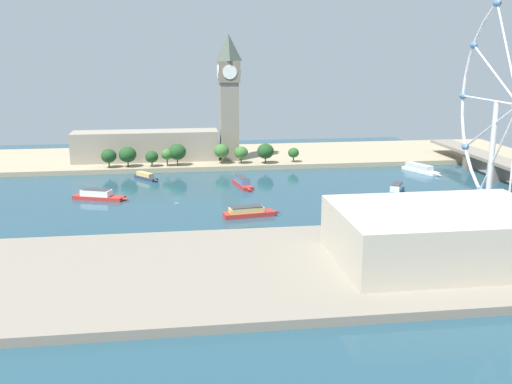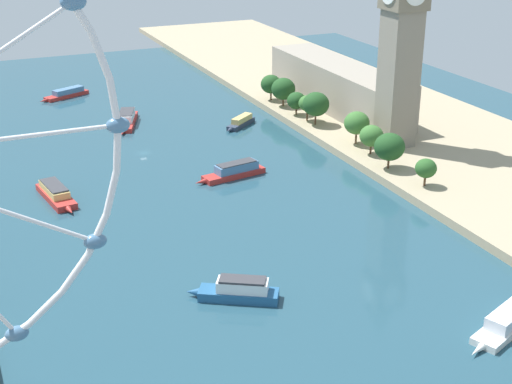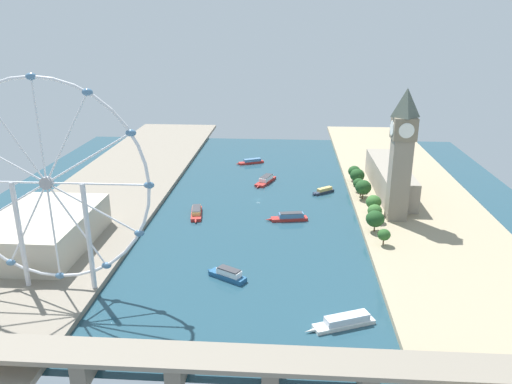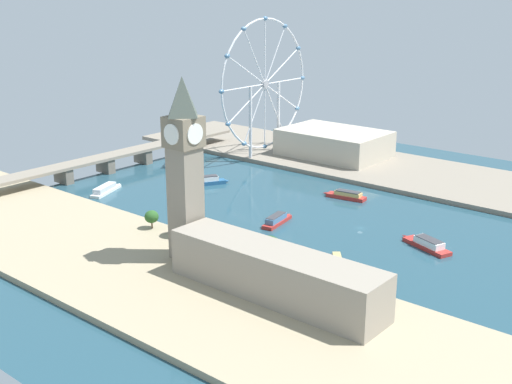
{
  "view_description": "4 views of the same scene",
  "coord_description": "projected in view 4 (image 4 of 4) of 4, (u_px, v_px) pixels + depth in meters",
  "views": [
    {
      "loc": [
        313.11,
        -0.55,
        79.32
      ],
      "look_at": [
        20.15,
        40.82,
        7.03
      ],
      "focal_mm": 41.71,
      "sensor_mm": 36.0,
      "label": 1
    },
    {
      "loc": [
        70.79,
        276.02,
        99.38
      ],
      "look_at": [
        -9.25,
        92.13,
        16.42
      ],
      "focal_mm": 52.15,
      "sensor_mm": 36.0,
      "label": 2
    },
    {
      "loc": [
        -21.9,
        346.44,
        126.42
      ],
      "look_at": [
        0.3,
        18.01,
        12.15
      ],
      "focal_mm": 34.74,
      "sensor_mm": 36.0,
      "label": 3
    },
    {
      "loc": [
        -294.18,
        -172.65,
        124.43
      ],
      "look_at": [
        -24.93,
        53.03,
        15.96
      ],
      "focal_mm": 46.28,
      "sensor_mm": 36.0,
      "label": 4
    }
  ],
  "objects": [
    {
      "name": "tour_boat_5",
      "position": [
        346.0,
        195.0,
        408.07
      ],
      "size": [
        10.37,
        29.09,
        5.08
      ],
      "rotation": [
        0.0,
        0.0,
        1.72
      ],
      "color": "#B22D28",
      "rests_on": "ground_plane"
    },
    {
      "name": "ground_plane",
      "position": [
        360.0,
        228.0,
        358.1
      ],
      "size": [
        398.22,
        398.22,
        0.0
      ],
      "primitive_type": "plane",
      "color": "#234756"
    },
    {
      "name": "tree_row_embankment",
      "position": [
        254.0,
        245.0,
        305.22
      ],
      "size": [
        14.33,
        131.27,
        14.33
      ],
      "color": "#513823",
      "rests_on": "riverbank_left"
    },
    {
      "name": "tour_boat_1",
      "position": [
        337.0,
        261.0,
        310.37
      ],
      "size": [
        18.8,
        15.95,
        4.3
      ],
      "rotation": [
        0.0,
        0.0,
        0.68
      ],
      "color": "#2D384C",
      "rests_on": "ground_plane"
    },
    {
      "name": "tour_boat_4",
      "position": [
        106.0,
        189.0,
        419.73
      ],
      "size": [
        31.81,
        16.69,
        5.01
      ],
      "rotation": [
        0.0,
        0.0,
        0.39
      ],
      "color": "white",
      "rests_on": "ground_plane"
    },
    {
      "name": "parliament_block",
      "position": [
        275.0,
        273.0,
        269.74
      ],
      "size": [
        22.0,
        98.91,
        20.21
      ],
      "primitive_type": "cube",
      "color": "gray",
      "rests_on": "riverbank_left"
    },
    {
      "name": "tour_boat_3",
      "position": [
        427.0,
        244.0,
        329.6
      ],
      "size": [
        16.8,
        31.93,
        5.56
      ],
      "rotation": [
        0.0,
        0.0,
        1.21
      ],
      "color": "#B22D28",
      "rests_on": "ground_plane"
    },
    {
      "name": "clock_tower",
      "position": [
        185.0,
        166.0,
        299.43
      ],
      "size": [
        15.25,
        15.25,
        85.01
      ],
      "color": "gray",
      "rests_on": "riverbank_left"
    },
    {
      "name": "ferris_wheel",
      "position": [
        265.0,
        86.0,
        491.47
      ],
      "size": [
        99.93,
        3.2,
        102.57
      ],
      "color": "silver",
      "rests_on": "riverbank_right"
    },
    {
      "name": "riverside_hall",
      "position": [
        334.0,
        143.0,
        498.93
      ],
      "size": [
        52.39,
        76.61,
        19.45
      ],
      "primitive_type": "cube",
      "color": "#BCB29E",
      "rests_on": "riverbank_right"
    },
    {
      "name": "tour_boat_0",
      "position": [
        210.0,
        181.0,
        437.47
      ],
      "size": [
        22.99,
        15.91,
        6.12
      ],
      "rotation": [
        0.0,
        0.0,
        5.75
      ],
      "color": "#235684",
      "rests_on": "ground_plane"
    },
    {
      "name": "riverbank_right",
      "position": [
        450.0,
        181.0,
        441.22
      ],
      "size": [
        90.0,
        520.0,
        3.0
      ],
      "primitive_type": "cube",
      "color": "gray",
      "rests_on": "ground_plane"
    },
    {
      "name": "tour_boat_6",
      "position": [
        277.0,
        220.0,
        364.14
      ],
      "size": [
        28.61,
        10.29,
        5.39
      ],
      "rotation": [
        0.0,
        0.0,
        0.18
      ],
      "color": "#B22D28",
      "rests_on": "ground_plane"
    },
    {
      "name": "river_bridge",
      "position": [
        124.0,
        155.0,
        477.28
      ],
      "size": [
        210.22,
        15.98,
        11.94
      ],
      "color": "gray",
      "rests_on": "ground_plane"
    },
    {
      "name": "riverbank_left",
      "position": [
        216.0,
        298.0,
        274.1
      ],
      "size": [
        90.0,
        520.0,
        3.0
      ],
      "primitive_type": "cube",
      "color": "tan",
      "rests_on": "ground_plane"
    }
  ]
}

